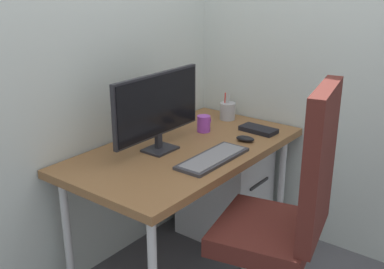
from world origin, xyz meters
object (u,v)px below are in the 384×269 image
Objects in this scene: mouse at (245,139)px; coffee_mug at (204,124)px; filing_cabinet at (224,190)px; office_chair at (289,206)px; monitor at (158,107)px; pen_holder at (227,111)px; notebook at (258,130)px; keyboard at (213,158)px.

coffee_mug is (-0.00, 0.29, 0.03)m from mouse.
office_chair is at bearing -126.60° from filing_cabinet.
coffee_mug is (0.40, -0.01, -0.19)m from monitor.
monitor is 0.44m from coffee_mug.
filing_cabinet is at bearing -149.37° from pen_holder.
office_chair reaches higher than notebook.
office_chair reaches higher than coffee_mug.
mouse is (-0.14, -0.22, 0.45)m from filing_cabinet.
coffee_mug is at bearing 63.65° from office_chair.
monitor is at bearing 171.44° from filing_cabinet.
pen_holder is at bearing 74.69° from notebook.
notebook is (0.05, -0.20, 0.44)m from filing_cabinet.
filing_cabinet is at bearing -8.56° from monitor.
mouse is 0.29m from coffee_mug.
office_chair reaches higher than mouse.
pen_holder is (0.29, 0.31, 0.04)m from mouse.
filing_cabinet is 3.39× the size of pen_holder.
monitor is at bearing 130.18° from mouse.
notebook is at bearing -74.48° from filing_cabinet.
filing_cabinet is at bearing -26.28° from coffee_mug.
office_chair is at bearing -141.22° from mouse.
coffee_mug is at bearing 153.72° from filing_cabinet.
pen_holder is (0.15, 0.09, 0.48)m from filing_cabinet.
keyboard is 0.45m from coffee_mug.
filing_cabinet is 0.49m from notebook.
mouse is 0.42m from pen_holder.
monitor is 5.50× the size of coffee_mug.
keyboard is 4.19× the size of mouse.
filing_cabinet is 5.62× the size of mouse.
pen_holder is at bearing 4.02° from coffee_mug.
keyboard is at bearing -153.68° from filing_cabinet.
mouse reaches higher than keyboard.
office_chair is 2.01× the size of filing_cabinet.
coffee_mug is at bearing 128.83° from notebook.
notebook is (0.52, 0.03, 0.00)m from keyboard.
office_chair is at bearing -130.35° from pen_holder.
notebook is at bearing -108.20° from pen_holder.
office_chair is 10.51× the size of coffee_mug.
filing_cabinet is at bearing 108.41° from notebook.
pen_holder reaches higher than notebook.
keyboard is at bearing -152.61° from pen_holder.
notebook is at bearing 41.01° from office_chair.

